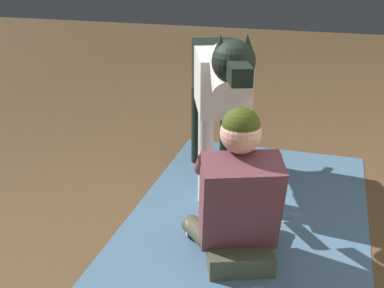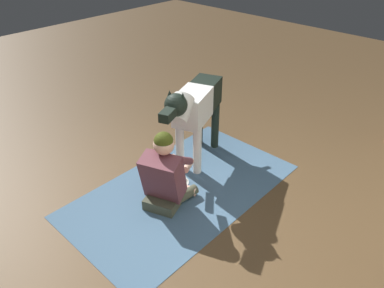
{
  "view_description": "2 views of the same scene",
  "coord_description": "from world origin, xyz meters",
  "views": [
    {
      "loc": [
        2.17,
        0.3,
        1.59
      ],
      "look_at": [
        -0.44,
        -0.47,
        0.45
      ],
      "focal_mm": 44.64,
      "sensor_mm": 36.0,
      "label": 1
    },
    {
      "loc": [
        2.0,
        2.17,
        2.65
      ],
      "look_at": [
        -0.5,
        -0.17,
        0.46
      ],
      "focal_mm": 34.34,
      "sensor_mm": 36.0,
      "label": 2
    }
  ],
  "objects": [
    {
      "name": "area_rug",
      "position": [
        -0.26,
        -0.09,
        0.0
      ],
      "size": [
        2.56,
        1.45,
        0.01
      ],
      "primitive_type": "cube",
      "color": "#44637F",
      "rests_on": "ground"
    },
    {
      "name": "person_sitting_on_floor",
      "position": [
        -0.01,
        -0.09,
        0.35
      ],
      "size": [
        0.74,
        0.61,
        0.86
      ],
      "color": "#464835",
      "rests_on": "ground"
    },
    {
      "name": "hot_dog_on_plate",
      "position": [
        -0.33,
        -0.21,
        0.03
      ],
      "size": [
        0.22,
        0.22,
        0.06
      ],
      "color": "white",
      "rests_on": "ground"
    },
    {
      "name": "ground_plane",
      "position": [
        0.0,
        0.0,
        0.0
      ],
      "size": [
        15.1,
        15.1,
        0.0
      ],
      "primitive_type": "plane",
      "color": "brown"
    },
    {
      "name": "large_dog",
      "position": [
        -0.75,
        -0.37,
        0.75
      ],
      "size": [
        1.41,
        0.65,
        1.16
      ],
      "color": "silver",
      "rests_on": "ground"
    }
  ]
}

